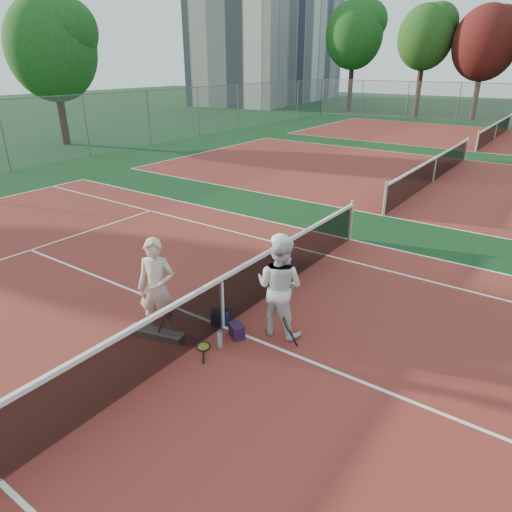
% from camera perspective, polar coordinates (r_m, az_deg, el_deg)
% --- Properties ---
extents(ground, '(130.00, 130.00, 0.00)m').
position_cam_1_polar(ground, '(8.51, -4.16, -8.82)').
color(ground, '#0D3315').
rests_on(ground, ground).
extents(court_main, '(23.77, 10.97, 0.01)m').
position_cam_1_polar(court_main, '(8.50, -4.16, -8.80)').
color(court_main, maroon).
rests_on(court_main, ground).
extents(court_far_a, '(23.77, 10.97, 0.01)m').
position_cam_1_polar(court_far_a, '(20.09, 21.22, 8.69)').
color(court_far_a, maroon).
rests_on(court_far_a, ground).
extents(court_far_b, '(23.77, 10.97, 0.01)m').
position_cam_1_polar(court_far_b, '(33.16, 27.62, 12.85)').
color(court_far_b, maroon).
rests_on(court_far_b, ground).
extents(net_main, '(0.10, 10.98, 1.02)m').
position_cam_1_polar(net_main, '(8.25, -4.26, -5.81)').
color(net_main, black).
rests_on(net_main, ground).
extents(net_far_a, '(0.10, 10.98, 1.02)m').
position_cam_1_polar(net_far_a, '(19.98, 21.44, 10.09)').
color(net_far_a, black).
rests_on(net_far_a, ground).
extents(net_far_b, '(0.10, 10.98, 1.02)m').
position_cam_1_polar(net_far_b, '(33.09, 27.79, 13.70)').
color(net_far_b, black).
rests_on(net_far_b, ground).
extents(fence_left, '(0.06, 54.50, 3.00)m').
position_cam_1_polar(fence_left, '(24.21, -24.58, 14.06)').
color(fence_left, slate).
rests_on(fence_left, ground).
extents(apartment_block, '(12.96, 23.18, 15.00)m').
position_cam_1_polar(apartment_block, '(59.39, 2.10, 26.06)').
color(apartment_block, beige).
rests_on(apartment_block, ground).
extents(player_a, '(0.78, 0.69, 1.80)m').
position_cam_1_polar(player_a, '(8.05, -12.30, -3.94)').
color(player_a, beige).
rests_on(player_a, ground).
extents(player_b, '(0.93, 0.75, 1.81)m').
position_cam_1_polar(player_b, '(7.92, 2.95, -3.84)').
color(player_b, white).
rests_on(player_b, ground).
extents(racket_red, '(0.37, 0.37, 0.56)m').
position_cam_1_polar(racket_red, '(8.18, -11.22, -8.36)').
color(racket_red, maroon).
rests_on(racket_red, ground).
extents(racket_black_held, '(0.39, 0.39, 0.56)m').
position_cam_1_polar(racket_black_held, '(7.82, 3.79, -9.54)').
color(racket_black_held, black).
rests_on(racket_black_held, ground).
extents(racket_spare, '(0.60, 0.63, 0.03)m').
position_cam_1_polar(racket_spare, '(7.98, -6.59, -11.17)').
color(racket_spare, black).
rests_on(racket_spare, ground).
extents(sports_bag_navy, '(0.40, 0.38, 0.26)m').
position_cam_1_polar(sports_bag_navy, '(8.55, -4.51, -7.63)').
color(sports_bag_navy, black).
rests_on(sports_bag_navy, ground).
extents(sports_bag_purple, '(0.37, 0.34, 0.25)m').
position_cam_1_polar(sports_bag_purple, '(8.15, -2.43, -9.30)').
color(sports_bag_purple, '#25102C').
rests_on(sports_bag_purple, ground).
extents(net_cover_canvas, '(1.09, 0.53, 0.11)m').
position_cam_1_polar(net_cover_canvas, '(8.38, -12.42, -9.43)').
color(net_cover_canvas, slate).
rests_on(net_cover_canvas, ground).
extents(water_bottle, '(0.09, 0.09, 0.30)m').
position_cam_1_polar(water_bottle, '(7.88, -4.55, -10.41)').
color(water_bottle, '#C9E4FF').
rests_on(water_bottle, ground).
extents(tree_back_0, '(5.25, 5.25, 9.74)m').
position_cam_1_polar(tree_back_0, '(47.56, 12.18, 25.36)').
color(tree_back_0, '#382314').
rests_on(tree_back_0, ground).
extents(tree_back_1, '(4.50, 4.50, 8.90)m').
position_cam_1_polar(tree_back_1, '(44.15, 20.40, 24.20)').
color(tree_back_1, '#382314').
rests_on(tree_back_1, ground).
extents(tree_back_maroon, '(4.96, 4.96, 8.65)m').
position_cam_1_polar(tree_back_maroon, '(43.48, 26.73, 22.64)').
color(tree_back_maroon, '#382314').
rests_on(tree_back_maroon, ground).
extents(tree_left_1, '(4.81, 4.81, 7.89)m').
position_cam_1_polar(tree_left_1, '(29.46, -24.18, 22.53)').
color(tree_left_1, '#382314').
rests_on(tree_left_1, ground).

